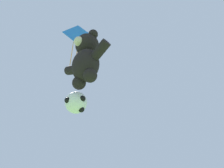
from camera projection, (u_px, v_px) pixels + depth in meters
The scene contains 3 objects.
teddy_bear_kite at pixel (86, 59), 9.58m from camera, with size 2.49×1.10×2.52m.
soccer_ball_kite at pixel (76, 103), 9.13m from camera, with size 0.90×0.89×0.83m.
diamond_kite at pixel (76, 36), 13.07m from camera, with size 0.94×1.26×3.35m.
Camera 1 is at (5.48, 1.23, 1.72)m, focal length 40.00 mm.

